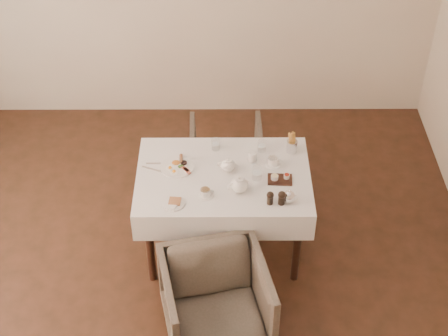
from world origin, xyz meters
The scene contains 20 objects.
table centered at (0.28, 0.63, 0.64)m, with size 1.28×0.88×0.75m.
armchair_near centered at (0.23, -0.20, 0.33)m, with size 0.69×0.71×0.65m, color #473F34.
armchair_far centered at (0.30, 1.41, 0.29)m, with size 0.61×0.63×0.57m, color #473F34.
breakfast_plate centered at (-0.06, 0.72, 0.76)m, with size 0.25×0.25×0.03m.
side_plate centered at (-0.08, 0.33, 0.76)m, with size 0.18×0.17×0.02m.
teapot_centre centered at (0.31, 0.68, 0.81)m, with size 0.15×0.11×0.12m, color white, non-canonical shape.
teapot_front centered at (0.39, 0.46, 0.82)m, with size 0.17×0.13×0.14m, color white, non-canonical shape.
creamer centered at (0.50, 0.80, 0.80)m, with size 0.07×0.07×0.08m, color white.
teacup_near centered at (0.15, 0.41, 0.78)m, with size 0.12×0.12×0.06m.
teacup_far centered at (0.65, 0.75, 0.78)m, with size 0.13×0.13×0.06m.
glass_left centered at (0.22, 0.94, 0.80)m, with size 0.06×0.06×0.09m, color silver.
glass_mid centered at (0.52, 0.60, 0.81)m, with size 0.07×0.07×0.10m, color silver.
glass_right centered at (0.57, 0.92, 0.80)m, with size 0.07×0.07×0.09m, color silver.
condiment_board centered at (0.69, 0.57, 0.77)m, with size 0.18×0.13×0.05m.
pepper_mill_left centered at (0.60, 0.33, 0.81)m, with size 0.05×0.05×0.11m, color black, non-canonical shape.
pepper_mill_right centered at (0.68, 0.33, 0.81)m, with size 0.05×0.05×0.11m, color black, non-canonical shape.
silver_pot centered at (0.74, 0.35, 0.81)m, with size 0.10×0.09×0.11m, color white, non-canonical shape.
fries_cup centered at (0.80, 0.91, 0.83)m, with size 0.08×0.08×0.18m.
cutlery_fork centered at (-0.20, 0.76, 0.76)m, with size 0.02×0.21×0.00m, color silver.
cutlery_knife centered at (-0.24, 0.69, 0.76)m, with size 0.02×0.19×0.00m, color silver.
Camera 1 is at (0.27, -3.14, 4.07)m, focal length 55.00 mm.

